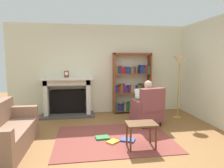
% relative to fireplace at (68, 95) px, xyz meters
% --- Properties ---
extents(ground, '(14.00, 14.00, 0.00)m').
position_rel_fireplace_xyz_m(ground, '(1.06, -2.30, -0.60)').
color(ground, brown).
extents(back_wall, '(5.60, 0.10, 2.70)m').
position_rel_fireplace_xyz_m(back_wall, '(1.06, 0.25, 0.75)').
color(back_wall, beige).
rests_on(back_wall, ground).
extents(side_wall_right, '(0.10, 5.20, 2.70)m').
position_rel_fireplace_xyz_m(side_wall_right, '(3.71, -1.05, 0.75)').
color(side_wall_right, beige).
rests_on(side_wall_right, ground).
extents(area_rug, '(2.40, 1.80, 0.01)m').
position_rel_fireplace_xyz_m(area_rug, '(1.06, -2.00, -0.59)').
color(area_rug, brown).
rests_on(area_rug, ground).
extents(fireplace, '(1.53, 0.64, 1.14)m').
position_rel_fireplace_xyz_m(fireplace, '(0.00, 0.00, 0.00)').
color(fireplace, '#4C4742').
rests_on(fireplace, ground).
extents(mantel_clock, '(0.14, 0.14, 0.19)m').
position_rel_fireplace_xyz_m(mantel_clock, '(-0.01, -0.10, 0.64)').
color(mantel_clock, brown).
rests_on(mantel_clock, fireplace).
extents(bookshelf, '(1.17, 0.32, 1.85)m').
position_rel_fireplace_xyz_m(bookshelf, '(1.96, 0.03, 0.28)').
color(bookshelf, brown).
rests_on(bookshelf, ground).
extents(armchair_reading, '(0.78, 0.77, 0.97)m').
position_rel_fireplace_xyz_m(armchair_reading, '(2.05, -1.29, -0.17)').
color(armchair_reading, '#331E14').
rests_on(armchair_reading, ground).
extents(seated_reader, '(0.45, 0.59, 1.14)m').
position_rel_fireplace_xyz_m(seated_reader, '(2.02, -1.18, 0.02)').
color(seated_reader, white).
rests_on(seated_reader, ground).
extents(sofa_floral, '(0.76, 1.72, 0.85)m').
position_rel_fireplace_xyz_m(sofa_floral, '(-1.00, -2.21, -0.28)').
color(sofa_floral, '#8F6B56').
rests_on(sofa_floral, ground).
extents(side_table, '(0.56, 0.39, 0.48)m').
position_rel_fireplace_xyz_m(side_table, '(1.50, -2.51, -0.19)').
color(side_table, brown).
rests_on(side_table, ground).
extents(scattered_books, '(0.82, 0.49, 0.03)m').
position_rel_fireplace_xyz_m(scattered_books, '(1.05, -2.10, -0.57)').
color(scattered_books, '#334CA5').
rests_on(scattered_books, area_rug).
extents(floor_lamp, '(0.32, 0.32, 1.75)m').
position_rel_fireplace_xyz_m(floor_lamp, '(3.09, -0.79, 0.88)').
color(floor_lamp, '#B7933F').
rests_on(floor_lamp, ground).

